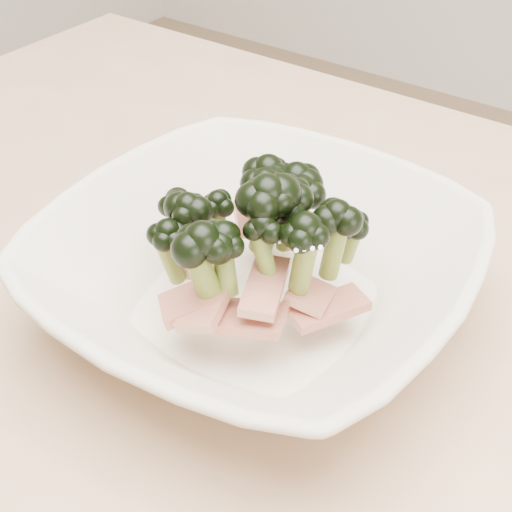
# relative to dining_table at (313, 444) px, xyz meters

# --- Properties ---
(dining_table) EXTENTS (1.20, 0.80, 0.75)m
(dining_table) POSITION_rel_dining_table_xyz_m (0.00, 0.00, 0.00)
(dining_table) COLOR tan
(dining_table) RESTS_ON ground
(broccoli_dish) EXTENTS (0.30, 0.30, 0.13)m
(broccoli_dish) POSITION_rel_dining_table_xyz_m (-0.06, 0.01, 0.14)
(broccoli_dish) COLOR beige
(broccoli_dish) RESTS_ON dining_table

